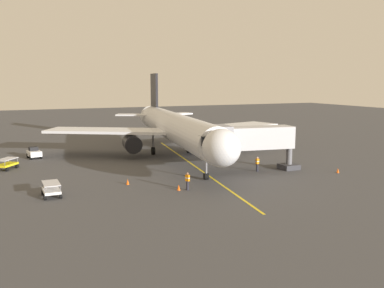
% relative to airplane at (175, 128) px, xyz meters
% --- Properties ---
extents(ground_plane, '(220.00, 220.00, 0.00)m').
position_rel_airplane_xyz_m(ground_plane, '(-1.47, 0.57, -4.00)').
color(ground_plane, '#424244').
extents(apron_lead_in_line, '(5.66, 39.66, 0.01)m').
position_rel_airplane_xyz_m(apron_lead_in_line, '(0.04, 6.28, -4.00)').
color(apron_lead_in_line, yellow).
rests_on(apron_lead_in_line, ground).
extents(airplane, '(34.49, 40.31, 11.50)m').
position_rel_airplane_xyz_m(airplane, '(0.00, 0.00, 0.00)').
color(airplane, silver).
rests_on(airplane, ground).
extents(jet_bridge, '(11.52, 4.28, 5.40)m').
position_rel_airplane_xyz_m(jet_bridge, '(-3.79, 11.90, -0.24)').
color(jet_bridge, '#B7B7BC').
rests_on(jet_bridge, ground).
extents(ground_crew_marshaller, '(0.42, 0.47, 1.71)m').
position_rel_airplane_xyz_m(ground_crew_marshaller, '(5.34, 16.85, -3.12)').
color(ground_crew_marshaller, '#23232D').
rests_on(ground_crew_marshaller, ground).
extents(ground_crew_wing_walker, '(0.46, 0.35, 1.71)m').
position_rel_airplane_xyz_m(ground_crew_wing_walker, '(-5.26, 12.31, -3.12)').
color(ground_crew_wing_walker, '#23232D').
rests_on(ground_crew_wing_walker, ground).
extents(baggage_cart_near_nose, '(1.61, 2.63, 1.27)m').
position_rel_airplane_xyz_m(baggage_cart_near_nose, '(17.43, 14.07, -3.35)').
color(baggage_cart_near_nose, white).
rests_on(baggage_cart_near_nose, ground).
extents(baggage_cart_portside, '(2.65, 2.93, 1.27)m').
position_rel_airplane_xyz_m(baggage_cart_portside, '(21.10, -0.38, -3.35)').
color(baggage_cart_portside, yellow).
rests_on(baggage_cart_portside, ground).
extents(tug_starboard_side, '(1.94, 2.55, 1.50)m').
position_rel_airplane_xyz_m(tug_starboard_side, '(17.73, -6.82, -3.30)').
color(tug_starboard_side, white).
rests_on(tug_starboard_side, ground).
extents(safety_cone_nose_left, '(0.32, 0.32, 0.55)m').
position_rel_airplane_xyz_m(safety_cone_nose_left, '(10.00, 12.44, -3.73)').
color(safety_cone_nose_left, '#F2590F').
rests_on(safety_cone_nose_left, ground).
extents(safety_cone_nose_right, '(0.32, 0.32, 0.55)m').
position_rel_airplane_xyz_m(safety_cone_nose_right, '(6.13, 16.58, -3.73)').
color(safety_cone_nose_right, '#F2590F').
rests_on(safety_cone_nose_right, ground).
extents(safety_cone_wing_port, '(0.32, 0.32, 0.55)m').
position_rel_airplane_xyz_m(safety_cone_wing_port, '(-13.22, 16.58, -3.73)').
color(safety_cone_wing_port, '#F2590F').
rests_on(safety_cone_wing_port, ground).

